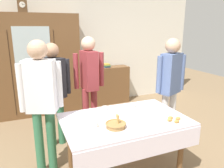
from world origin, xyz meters
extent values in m
plane|color=#846B4C|center=(0.00, 0.00, 0.00)|extent=(12.00, 12.00, 0.00)
cube|color=silver|center=(0.00, 2.65, 1.35)|extent=(6.40, 0.10, 2.70)
cylinder|color=brown|center=(0.63, -0.55, 0.36)|extent=(0.07, 0.07, 0.73)
cylinder|color=brown|center=(-0.63, 0.15, 0.36)|extent=(0.07, 0.07, 0.73)
cylinder|color=brown|center=(0.63, 0.15, 0.36)|extent=(0.07, 0.07, 0.73)
cube|color=silver|center=(0.00, -0.20, 0.74)|extent=(1.54, 0.99, 0.03)
cube|color=silver|center=(0.00, -0.69, 0.61)|extent=(1.54, 0.01, 0.24)
cube|color=brown|center=(-0.90, 2.35, 1.07)|extent=(1.93, 0.45, 2.14)
cube|color=silver|center=(-0.90, 2.13, 1.50)|extent=(0.69, 0.01, 0.77)
cube|color=black|center=(-1.32, 2.13, 0.96)|extent=(0.01, 0.01, 1.71)
cube|color=black|center=(-0.48, 2.13, 0.96)|extent=(0.01, 0.01, 1.71)
cube|color=brown|center=(-1.01, 2.35, 2.26)|extent=(0.18, 0.10, 0.24)
cylinder|color=white|center=(-1.01, 2.30, 2.29)|extent=(0.11, 0.01, 0.11)
cube|color=black|center=(-1.01, 2.30, 2.30)|extent=(0.00, 0.00, 0.04)
cube|color=black|center=(-0.99, 2.30, 2.29)|extent=(0.05, 0.00, 0.00)
cube|color=brown|center=(0.77, 2.41, 0.46)|extent=(1.11, 0.35, 0.92)
cube|color=#2D5184|center=(0.77, 2.41, 0.93)|extent=(0.15, 0.18, 0.03)
cube|color=#3D754C|center=(0.77, 2.41, 0.96)|extent=(0.16, 0.21, 0.02)
cube|color=#B29333|center=(0.77, 2.41, 0.99)|extent=(0.14, 0.18, 0.03)
cylinder|color=white|center=(0.17, -0.19, 0.76)|extent=(0.13, 0.13, 0.01)
cylinder|color=white|center=(0.17, -0.19, 0.79)|extent=(0.08, 0.08, 0.05)
torus|color=white|center=(0.21, -0.19, 0.80)|extent=(0.04, 0.01, 0.04)
cylinder|color=white|center=(-0.14, 0.13, 0.76)|extent=(0.13, 0.13, 0.01)
cylinder|color=white|center=(-0.14, 0.13, 0.79)|extent=(0.08, 0.08, 0.05)
torus|color=white|center=(-0.10, 0.13, 0.80)|extent=(0.04, 0.01, 0.04)
cylinder|color=#47230F|center=(-0.14, 0.13, 0.81)|extent=(0.06, 0.06, 0.01)
cylinder|color=white|center=(0.28, 0.10, 0.76)|extent=(0.13, 0.13, 0.01)
cylinder|color=white|center=(0.28, 0.10, 0.79)|extent=(0.08, 0.08, 0.05)
torus|color=white|center=(0.32, 0.10, 0.80)|extent=(0.04, 0.01, 0.04)
cylinder|color=#47230F|center=(0.28, 0.10, 0.81)|extent=(0.06, 0.06, 0.01)
cylinder|color=white|center=(-0.42, -0.30, 0.76)|extent=(0.13, 0.13, 0.01)
cylinder|color=white|center=(-0.42, -0.30, 0.79)|extent=(0.08, 0.08, 0.05)
torus|color=white|center=(-0.38, -0.30, 0.80)|extent=(0.04, 0.01, 0.04)
cylinder|color=#47230F|center=(-0.42, -0.30, 0.81)|extent=(0.06, 0.06, 0.01)
cylinder|color=white|center=(0.58, -0.09, 0.76)|extent=(0.13, 0.13, 0.01)
cylinder|color=white|center=(0.58, -0.09, 0.79)|extent=(0.08, 0.08, 0.05)
torus|color=white|center=(0.62, -0.09, 0.80)|extent=(0.04, 0.01, 0.04)
cylinder|color=#47230F|center=(0.58, -0.09, 0.81)|extent=(0.06, 0.06, 0.01)
cylinder|color=#9E7542|center=(-0.20, -0.39, 0.78)|extent=(0.22, 0.22, 0.05)
torus|color=#9E7542|center=(-0.20, -0.39, 0.81)|extent=(0.24, 0.24, 0.02)
cylinder|color=tan|center=(-0.18, -0.41, 0.86)|extent=(0.02, 0.04, 0.12)
cylinder|color=tan|center=(-0.17, -0.39, 0.86)|extent=(0.03, 0.02, 0.12)
cylinder|color=tan|center=(-0.18, -0.38, 0.86)|extent=(0.04, 0.04, 0.12)
cylinder|color=white|center=(0.52, -0.52, 0.76)|extent=(0.28, 0.28, 0.01)
ellipsoid|color=#BC7F3D|center=(0.58, -0.51, 0.79)|extent=(0.07, 0.05, 0.04)
ellipsoid|color=#BC7F3D|center=(0.51, -0.46, 0.79)|extent=(0.07, 0.05, 0.04)
ellipsoid|color=#BC7F3D|center=(0.46, -0.51, 0.79)|extent=(0.07, 0.05, 0.04)
ellipsoid|color=#BC7F3D|center=(0.51, -0.58, 0.79)|extent=(0.07, 0.05, 0.04)
cube|color=silver|center=(-0.57, -0.16, 0.76)|extent=(0.10, 0.01, 0.00)
ellipsoid|color=silver|center=(-0.51, -0.16, 0.76)|extent=(0.03, 0.02, 0.01)
cube|color=silver|center=(0.04, -0.53, 0.76)|extent=(0.10, 0.01, 0.00)
ellipsoid|color=silver|center=(0.10, -0.53, 0.76)|extent=(0.03, 0.02, 0.01)
cylinder|color=silver|center=(0.95, 0.25, 0.42)|extent=(0.11, 0.11, 0.85)
cylinder|color=silver|center=(1.10, 0.25, 0.42)|extent=(0.11, 0.11, 0.85)
cube|color=slate|center=(1.02, 0.25, 1.16)|extent=(0.41, 0.33, 0.63)
sphere|color=tan|center=(1.02, 0.25, 1.59)|extent=(0.23, 0.23, 0.23)
cylinder|color=slate|center=(0.80, 0.25, 1.16)|extent=(0.08, 0.08, 0.57)
cylinder|color=slate|center=(1.24, 0.25, 1.16)|extent=(0.08, 0.08, 0.57)
cylinder|color=#33704C|center=(-0.78, 0.85, 0.41)|extent=(0.11, 0.11, 0.81)
cylinder|color=#33704C|center=(-0.63, 0.85, 0.41)|extent=(0.11, 0.11, 0.81)
cube|color=#232328|center=(-0.70, 0.85, 1.12)|extent=(0.37, 0.41, 0.61)
sphere|color=tan|center=(-0.70, 0.85, 1.54)|extent=(0.22, 0.22, 0.22)
cylinder|color=#232328|center=(-0.92, 0.85, 1.12)|extent=(0.08, 0.08, 0.55)
cylinder|color=#232328|center=(-0.48, 0.85, 1.12)|extent=(0.08, 0.08, 0.55)
cylinder|color=#33704C|center=(-1.02, 0.19, 0.43)|extent=(0.11, 0.11, 0.86)
cylinder|color=#33704C|center=(-0.87, 0.19, 0.43)|extent=(0.11, 0.11, 0.86)
cube|color=silver|center=(-0.94, 0.19, 1.18)|extent=(0.41, 0.32, 0.64)
sphere|color=tan|center=(-0.94, 0.19, 1.62)|extent=(0.23, 0.23, 0.23)
cylinder|color=silver|center=(-1.16, 0.19, 1.18)|extent=(0.08, 0.08, 0.58)
cylinder|color=silver|center=(-0.72, 0.19, 1.18)|extent=(0.08, 0.08, 0.58)
cylinder|color=#933338|center=(-0.18, 0.94, 0.43)|extent=(0.11, 0.11, 0.85)
cylinder|color=#933338|center=(-0.03, 0.94, 0.43)|extent=(0.11, 0.11, 0.85)
cube|color=#933338|center=(-0.10, 0.94, 1.17)|extent=(0.23, 0.38, 0.64)
sphere|color=#DBB293|center=(-0.10, 0.94, 1.61)|extent=(0.23, 0.23, 0.23)
cylinder|color=#933338|center=(-0.32, 0.94, 1.17)|extent=(0.08, 0.08, 0.58)
cylinder|color=#933338|center=(0.12, 0.94, 1.17)|extent=(0.08, 0.08, 0.58)
camera|label=1|loc=(-1.12, -2.48, 1.88)|focal=34.92mm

